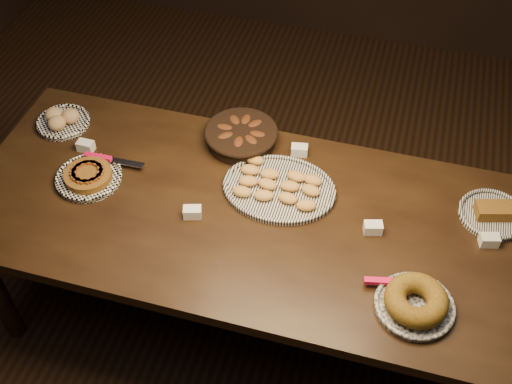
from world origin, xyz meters
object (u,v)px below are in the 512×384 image
(bundt_cake_plate, at_px, (415,302))
(apple_tart_plate, at_px, (89,176))
(buffet_table, at_px, (260,227))
(madeleine_platter, at_px, (278,187))

(bundt_cake_plate, bearing_deg, apple_tart_plate, 178.93)
(apple_tart_plate, bearing_deg, buffet_table, 25.31)
(apple_tart_plate, distance_m, madeleine_platter, 0.78)
(madeleine_platter, bearing_deg, bundt_cake_plate, -54.15)
(buffet_table, relative_size, madeleine_platter, 5.21)
(buffet_table, relative_size, bundt_cake_plate, 7.31)
(apple_tart_plate, bearing_deg, madeleine_platter, 36.08)
(buffet_table, distance_m, bundt_cake_plate, 0.69)
(apple_tart_plate, height_order, bundt_cake_plate, bundt_cake_plate)
(buffet_table, height_order, madeleine_platter, madeleine_platter)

